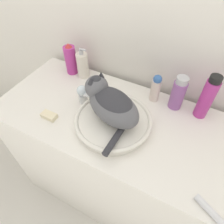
% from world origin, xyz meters
% --- Properties ---
extents(ground_plane, '(12.00, 12.00, 0.00)m').
position_xyz_m(ground_plane, '(0.00, 0.00, 0.00)').
color(ground_plane, silver).
extents(wall_back, '(8.00, 0.05, 2.40)m').
position_xyz_m(wall_back, '(0.00, 0.62, 1.20)').
color(wall_back, silver).
rests_on(wall_back, ground_plane).
extents(vanity_counter, '(1.23, 0.57, 0.88)m').
position_xyz_m(vanity_counter, '(0.00, 0.28, 0.44)').
color(vanity_counter, white).
rests_on(vanity_counter, ground_plane).
extents(sink_basin, '(0.36, 0.36, 0.05)m').
position_xyz_m(sink_basin, '(0.02, 0.23, 0.91)').
color(sink_basin, white).
rests_on(sink_basin, vanity_counter).
extents(cat, '(0.31, 0.31, 0.18)m').
position_xyz_m(cat, '(0.01, 0.24, 1.02)').
color(cat, '#56565B').
rests_on(cat, sink_basin).
extents(faucet, '(0.12, 0.07, 0.11)m').
position_xyz_m(faucet, '(-0.18, 0.30, 0.94)').
color(faucet, silver).
rests_on(faucet, vanity_counter).
extents(shampoo_bottle_tall, '(0.06, 0.06, 0.24)m').
position_xyz_m(shampoo_bottle_tall, '(0.37, 0.49, 1.00)').
color(shampoo_bottle_tall, '#B2338C').
rests_on(shampoo_bottle_tall, vanity_counter).
extents(soap_pump_bottle, '(0.07, 0.07, 0.19)m').
position_xyz_m(soap_pump_bottle, '(-0.31, 0.49, 0.96)').
color(soap_pump_bottle, silver).
rests_on(soap_pump_bottle, vanity_counter).
extents(mouthwash_bottle, '(0.07, 0.07, 0.18)m').
position_xyz_m(mouthwash_bottle, '(0.25, 0.49, 0.97)').
color(mouthwash_bottle, '#93569E').
rests_on(mouthwash_bottle, vanity_counter).
extents(deodorant_stick, '(0.05, 0.05, 0.16)m').
position_xyz_m(deodorant_stick, '(0.13, 0.49, 0.96)').
color(deodorant_stick, silver).
rests_on(deodorant_stick, vanity_counter).
extents(spray_bottle_trigger, '(0.07, 0.07, 0.19)m').
position_xyz_m(spray_bottle_trigger, '(-0.40, 0.49, 0.97)').
color(spray_bottle_trigger, '#B2338C').
rests_on(spray_bottle_trigger, vanity_counter).
extents(cream_tube, '(0.13, 0.08, 0.03)m').
position_xyz_m(cream_tube, '(0.50, 0.04, 0.90)').
color(cream_tube, silver).
rests_on(cream_tube, vanity_counter).
extents(soap_bar, '(0.08, 0.04, 0.02)m').
position_xyz_m(soap_bar, '(-0.28, 0.13, 0.90)').
color(soap_bar, beige).
rests_on(soap_bar, vanity_counter).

